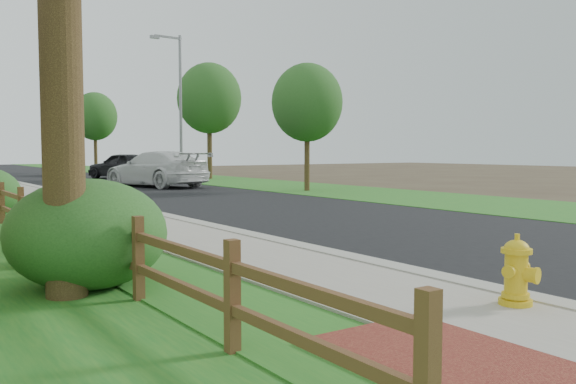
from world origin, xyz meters
TOP-DOWN VIEW (x-y plane):
  - ground at (0.00, 0.00)m, footprint 120.00×120.00m
  - road at (4.60, 35.00)m, footprint 8.00×90.00m
  - curb at (0.40, 35.00)m, footprint 0.40×90.00m
  - wet_gutter at (0.75, 35.00)m, footprint 0.50×90.00m
  - verge_far at (11.50, 35.00)m, footprint 6.00×90.00m
  - brick_patch at (-2.20, -1.00)m, footprint 1.60×2.40m
  - ranch_fence at (-3.60, 6.40)m, footprint 0.12×16.92m
  - fire_hydrant at (-0.10, -0.17)m, footprint 0.56×0.45m
  - white_suv at (5.72, 25.07)m, footprint 4.16×6.74m
  - dark_car_mid at (7.20, 34.35)m, footprint 3.74×5.47m
  - dark_car_far at (4.80, 41.45)m, footprint 2.30×4.40m
  - streetlight at (8.75, 28.96)m, footprint 1.99×0.37m
  - boulder at (-4.04, 6.02)m, footprint 1.22×1.01m
  - shrub_b at (-3.90, 3.95)m, footprint 2.35×2.35m
  - tree_near_right at (10.21, 18.09)m, footprint 3.25×3.25m
  - tree_mid_right at (11.82, 30.98)m, footprint 4.14×4.14m
  - tree_far_right at (9.00, 45.94)m, footprint 3.59×3.59m

SIDE VIEW (x-z plane):
  - ground at x=0.00m, z-range 0.00..0.00m
  - road at x=4.60m, z-range 0.00..0.02m
  - verge_far at x=11.50m, z-range 0.00..0.04m
  - wet_gutter at x=0.75m, z-range 0.02..0.02m
  - brick_patch at x=-2.20m, z-range 0.00..0.11m
  - curb at x=0.40m, z-range 0.00..0.12m
  - boulder at x=-4.04m, z-range 0.00..0.71m
  - fire_hydrant at x=-0.10m, z-range 0.07..0.91m
  - ranch_fence at x=-3.60m, z-range 0.07..1.17m
  - dark_car_far at x=4.80m, z-range 0.02..1.40m
  - shrub_b at x=-3.90m, z-range 0.00..1.53m
  - dark_car_mid at x=7.20m, z-range 0.02..1.75m
  - white_suv at x=5.72m, z-range 0.02..1.84m
  - tree_near_right at x=10.21m, z-range 1.13..6.99m
  - tree_far_right at x=9.00m, z-range 1.32..7.95m
  - streetlight at x=8.75m, z-range 0.57..9.18m
  - tree_mid_right at x=11.82m, z-range 1.46..8.96m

